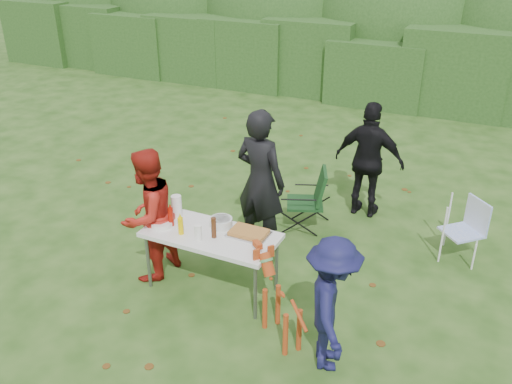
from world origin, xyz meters
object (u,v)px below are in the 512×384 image
at_px(mustard_bottle, 181,226).
at_px(lawn_chair, 462,230).
at_px(folding_table, 211,237).
at_px(beer_bottle, 214,228).
at_px(child, 332,305).
at_px(person_black_puffy, 369,160).
at_px(person_cook, 260,181).
at_px(camping_chair, 305,199).
at_px(person_red_jacket, 148,215).
at_px(dog, 282,305).
at_px(ketchup_bottle, 171,217).
at_px(paper_towel_roll, 177,206).

bearing_deg(mustard_bottle, lawn_chair, 36.56).
height_order(folding_table, lawn_chair, lawn_chair).
xyz_separation_m(mustard_bottle, beer_bottle, (0.37, 0.09, 0.02)).
bearing_deg(child, person_black_puffy, -13.63).
xyz_separation_m(person_cook, lawn_chair, (2.38, 0.83, -0.54)).
bearing_deg(beer_bottle, lawn_chair, 39.20).
bearing_deg(camping_chair, mustard_bottle, 46.55).
height_order(lawn_chair, beer_bottle, beer_bottle).
bearing_deg(lawn_chair, folding_table, -6.81).
distance_m(person_red_jacket, child, 2.45).
xyz_separation_m(child, beer_bottle, (-1.52, 0.51, 0.17)).
bearing_deg(mustard_bottle, person_red_jacket, 168.78).
distance_m(person_cook, camping_chair, 0.91).
xyz_separation_m(dog, mustard_bottle, (-1.34, 0.30, 0.42)).
xyz_separation_m(person_red_jacket, beer_bottle, (0.87, -0.01, 0.06)).
distance_m(child, camping_chair, 2.60).
bearing_deg(person_cook, person_black_puffy, -114.81).
distance_m(person_cook, mustard_bottle, 1.29).
bearing_deg(camping_chair, ketchup_bottle, 40.11).
relative_size(mustard_bottle, beer_bottle, 0.83).
relative_size(camping_chair, ketchup_bottle, 4.04).
distance_m(dog, camping_chair, 2.29).
xyz_separation_m(camping_chair, lawn_chair, (2.03, 0.15, -0.05)).
bearing_deg(person_cook, camping_chair, -107.76).
xyz_separation_m(camping_chair, ketchup_bottle, (-0.95, -1.80, 0.41)).
height_order(dog, beer_bottle, beer_bottle).
xyz_separation_m(lawn_chair, ketchup_bottle, (-2.98, -1.95, 0.45)).
relative_size(person_red_jacket, child, 1.17).
xyz_separation_m(dog, paper_towel_roll, (-1.60, 0.63, 0.45)).
distance_m(folding_table, person_cook, 1.11).
bearing_deg(dog, beer_bottle, 16.90).
height_order(camping_chair, beer_bottle, beer_bottle).
xyz_separation_m(person_black_puffy, child, (0.48, -3.11, -0.15)).
height_order(folding_table, camping_chair, camping_chair).
bearing_deg(person_red_jacket, beer_bottle, 94.32).
bearing_deg(person_red_jacket, person_black_puffy, 148.57).
distance_m(person_cook, lawn_chair, 2.58).
distance_m(folding_table, mustard_bottle, 0.36).
bearing_deg(paper_towel_roll, ketchup_bottle, -74.29).
bearing_deg(paper_towel_roll, camping_chair, 57.41).
bearing_deg(child, dog, 54.94).
relative_size(child, dog, 1.56).
distance_m(person_cook, paper_towel_roll, 1.12).
xyz_separation_m(person_cook, child, (1.49, -1.64, -0.25)).
bearing_deg(paper_towel_roll, person_black_puffy, 54.92).
xyz_separation_m(person_black_puffy, lawn_chair, (1.38, -0.63, -0.44)).
height_order(child, beer_bottle, child).
bearing_deg(lawn_chair, paper_towel_roll, -14.70).
bearing_deg(ketchup_bottle, paper_towel_roll, 105.71).
xyz_separation_m(person_cook, paper_towel_roll, (-0.66, -0.90, -0.07)).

